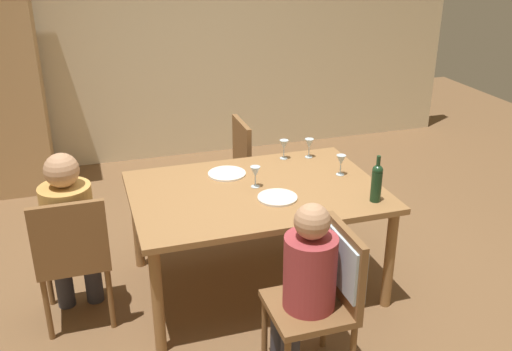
{
  "coord_description": "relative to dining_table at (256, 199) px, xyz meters",
  "views": [
    {
      "loc": [
        -1.06,
        -3.35,
        2.38
      ],
      "look_at": [
        0.0,
        0.0,
        0.86
      ],
      "focal_mm": 40.27,
      "sensor_mm": 36.0,
      "label": 1
    }
  ],
  "objects": [
    {
      "name": "ground_plane",
      "position": [
        0.0,
        0.0,
        -0.68
      ],
      "size": [
        10.0,
        10.0,
        0.0
      ],
      "primitive_type": "plane",
      "color": "brown"
    },
    {
      "name": "person_woman_host",
      "position": [
        -1.22,
        0.03,
        -0.01
      ],
      "size": [
        0.32,
        0.36,
        1.16
      ],
      "color": "#33333D",
      "rests_on": "ground_plane"
    },
    {
      "name": "chair_near",
      "position": [
        0.12,
        -0.96,
        -0.08
      ],
      "size": [
        0.46,
        0.44,
        0.92
      ],
      "rotation": [
        0.0,
        0.0,
        1.57
      ],
      "color": "brown",
      "rests_on": "ground_plane"
    },
    {
      "name": "person_man_bearded",
      "position": [
        -0.03,
        -0.96,
        -0.04
      ],
      "size": [
        0.33,
        0.29,
        1.09
      ],
      "rotation": [
        0.0,
        0.0,
        1.57
      ],
      "color": "#33333D",
      "rests_on": "ground_plane"
    },
    {
      "name": "wine_bottle_tall_green",
      "position": [
        0.68,
        -0.4,
        0.21
      ],
      "size": [
        0.07,
        0.07,
        0.31
      ],
      "color": "#19381E",
      "rests_on": "dining_table"
    },
    {
      "name": "wine_glass_centre",
      "position": [
        0.56,
        0.44,
        0.18
      ],
      "size": [
        0.07,
        0.07,
        0.15
      ],
      "color": "silver",
      "rests_on": "dining_table"
    },
    {
      "name": "dining_table",
      "position": [
        0.0,
        0.0,
        0.0
      ],
      "size": [
        1.68,
        1.16,
        0.76
      ],
      "color": "olive",
      "rests_on": "ground_plane"
    },
    {
      "name": "wine_glass_far",
      "position": [
        0.37,
        0.47,
        0.18
      ],
      "size": [
        0.07,
        0.07,
        0.15
      ],
      "color": "silver",
      "rests_on": "dining_table"
    },
    {
      "name": "dinner_plate_host",
      "position": [
        0.09,
        -0.18,
        0.09
      ],
      "size": [
        0.26,
        0.26,
        0.01
      ],
      "primitive_type": "cylinder",
      "color": "silver",
      "rests_on": "dining_table"
    },
    {
      "name": "dinner_plate_guest_left",
      "position": [
        -0.12,
        0.3,
        0.09
      ],
      "size": [
        0.27,
        0.27,
        0.01
      ],
      "primitive_type": "cylinder",
      "color": "white",
      "rests_on": "dining_table"
    },
    {
      "name": "wine_glass_near_right",
      "position": [
        0.65,
        0.05,
        0.18
      ],
      "size": [
        0.07,
        0.07,
        0.15
      ],
      "color": "silver",
      "rests_on": "dining_table"
    },
    {
      "name": "chair_far_right",
      "position": [
        0.29,
        0.96,
        -0.15
      ],
      "size": [
        0.44,
        0.44,
        0.92
      ],
      "rotation": [
        0.0,
        0.0,
        -1.57
      ],
      "color": "brown",
      "rests_on": "ground_plane"
    },
    {
      "name": "chair_left_end",
      "position": [
        -1.22,
        -0.09,
        -0.15
      ],
      "size": [
        0.44,
        0.44,
        0.92
      ],
      "color": "brown",
      "rests_on": "ground_plane"
    },
    {
      "name": "wine_glass_near_left",
      "position": [
        0.01,
        0.04,
        0.18
      ],
      "size": [
        0.07,
        0.07,
        0.15
      ],
      "color": "silver",
      "rests_on": "dining_table"
    },
    {
      "name": "rear_room_partition",
      "position": [
        0.0,
        2.78,
        0.67
      ],
      "size": [
        6.4,
        0.12,
        2.7
      ],
      "primitive_type": "cube",
      "color": "beige",
      "rests_on": "ground_plane"
    }
  ]
}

